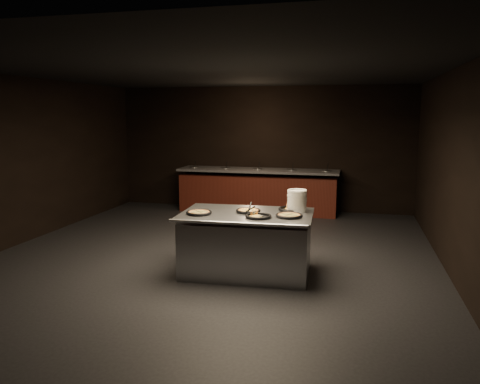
# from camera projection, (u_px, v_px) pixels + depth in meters

# --- Properties ---
(room) EXTENTS (7.02, 8.02, 2.92)m
(room) POSITION_uv_depth(u_px,v_px,m) (212.00, 166.00, 7.26)
(room) COLOR black
(room) RESTS_ON ground
(salad_bar) EXTENTS (3.70, 0.83, 1.18)m
(salad_bar) POSITION_uv_depth(u_px,v_px,m) (258.00, 193.00, 10.84)
(salad_bar) COLOR #5B1F15
(salad_bar) RESTS_ON ground
(serving_counter) EXTENTS (1.88, 1.25, 0.88)m
(serving_counter) POSITION_uv_depth(u_px,v_px,m) (247.00, 244.00, 6.64)
(serving_counter) COLOR #BABDC2
(serving_counter) RESTS_ON ground
(plate_stack) EXTENTS (0.27, 0.27, 0.31)m
(plate_stack) POSITION_uv_depth(u_px,v_px,m) (297.00, 201.00, 6.65)
(plate_stack) COLOR silver
(plate_stack) RESTS_ON serving_counter
(pan_veggie_whole) EXTENTS (0.36, 0.36, 0.04)m
(pan_veggie_whole) POSITION_uv_depth(u_px,v_px,m) (199.00, 213.00, 6.50)
(pan_veggie_whole) COLOR black
(pan_veggie_whole) RESTS_ON serving_counter
(pan_cheese_whole) EXTENTS (0.35, 0.35, 0.04)m
(pan_cheese_whole) POSITION_uv_depth(u_px,v_px,m) (248.00, 211.00, 6.62)
(pan_cheese_whole) COLOR black
(pan_cheese_whole) RESTS_ON serving_counter
(pan_cheese_slices_a) EXTENTS (0.38, 0.38, 0.04)m
(pan_cheese_slices_a) POSITION_uv_depth(u_px,v_px,m) (291.00, 209.00, 6.74)
(pan_cheese_slices_a) COLOR black
(pan_cheese_slices_a) RESTS_ON serving_counter
(pan_cheese_slices_b) EXTENTS (0.35, 0.35, 0.04)m
(pan_cheese_slices_b) POSITION_uv_depth(u_px,v_px,m) (258.00, 216.00, 6.27)
(pan_cheese_slices_b) COLOR black
(pan_cheese_slices_b) RESTS_ON serving_counter
(pan_veggie_slices) EXTENTS (0.37, 0.37, 0.04)m
(pan_veggie_slices) POSITION_uv_depth(u_px,v_px,m) (289.00, 215.00, 6.31)
(pan_veggie_slices) COLOR black
(pan_veggie_slices) RESTS_ON serving_counter
(server_left) EXTENTS (0.09, 0.31, 0.15)m
(server_left) POSITION_uv_depth(u_px,v_px,m) (251.00, 208.00, 6.52)
(server_left) COLOR #BABDC2
(server_left) RESTS_ON serving_counter
(server_right) EXTENTS (0.27, 0.18, 0.14)m
(server_right) POSITION_uv_depth(u_px,v_px,m) (253.00, 211.00, 6.35)
(server_right) COLOR #BABDC2
(server_right) RESTS_ON serving_counter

